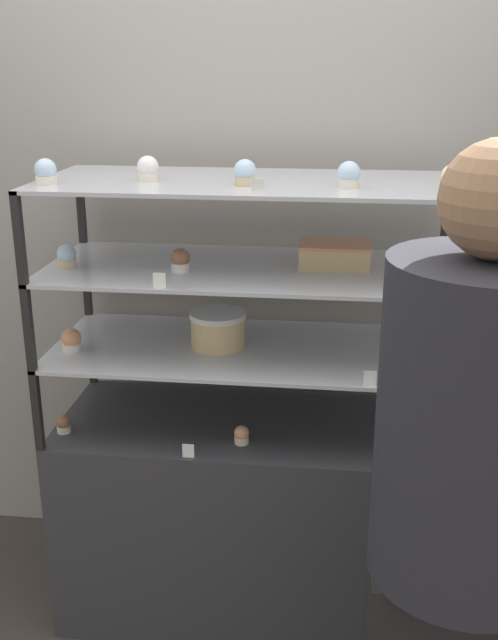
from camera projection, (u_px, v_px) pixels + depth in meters
ground_plane at (249, 598)px, 2.73m from camera, size 20.00×20.00×0.00m
back_wall at (263, 224)px, 2.70m from camera, size 8.00×0.05×2.60m
display_base at (249, 514)px, 2.62m from camera, size 1.26×0.55×0.72m
display_riser_lower at (249, 352)px, 2.41m from camera, size 1.26×0.55×0.27m
display_riser_middle at (249, 272)px, 2.33m from camera, size 1.26×0.55×0.27m
display_riser_upper at (249, 185)px, 2.24m from camera, size 1.26×0.55×0.27m
layer_cake_centerpiece at (218, 329)px, 2.40m from camera, size 0.18×0.18×0.12m
sheet_cake_frosted at (335, 255)px, 2.32m from camera, size 0.22×0.16×0.07m
cupcake_0 at (64, 424)px, 2.42m from camera, size 0.05×0.05×0.06m
cupcake_1 at (242, 435)px, 2.35m from camera, size 0.05×0.05×0.06m
cupcake_2 at (430, 445)px, 2.29m from camera, size 0.05×0.05×0.06m
price_tag_0 at (188, 451)px, 2.27m from camera, size 0.04×0.00×0.04m
cupcake_3 at (72, 340)px, 2.37m from camera, size 0.06×0.06×0.07m
cupcake_4 at (439, 357)px, 2.24m from camera, size 0.06×0.06×0.07m
price_tag_1 at (370, 378)px, 2.12m from camera, size 0.04×0.00×0.04m
cupcake_5 at (67, 257)px, 2.31m from camera, size 0.06×0.06×0.07m
cupcake_6 at (180, 260)px, 2.26m from camera, size 0.06×0.06×0.07m
cupcake_7 at (439, 274)px, 2.12m from camera, size 0.06×0.06×0.07m
price_tag_2 at (159, 280)px, 2.10m from camera, size 0.04×0.00×0.04m
cupcake_8 at (46, 172)px, 2.15m from camera, size 0.06×0.06×0.07m
cupcake_9 at (148, 169)px, 2.21m from camera, size 0.06×0.06×0.07m
cupcake_10 at (245, 173)px, 2.13m from camera, size 0.06×0.06×0.07m
cupcake_11 at (349, 175)px, 2.09m from camera, size 0.06×0.06×0.07m
cupcake_12 at (453, 179)px, 2.03m from camera, size 0.06×0.06×0.07m
price_tag_3 at (258, 187)px, 1.98m from camera, size 0.04×0.00×0.04m
customer_figure at (464, 521)px, 1.60m from camera, size 0.40×0.40×1.73m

